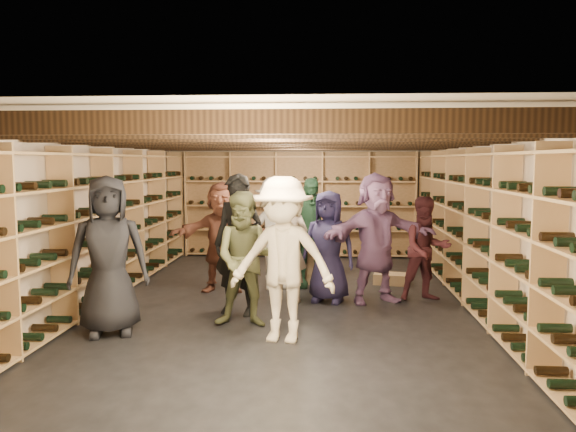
% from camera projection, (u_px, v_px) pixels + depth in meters
% --- Properties ---
extents(ground, '(8.00, 8.00, 0.00)m').
position_uv_depth(ground, '(286.00, 302.00, 7.83)').
color(ground, black).
rests_on(ground, ground).
extents(walls, '(5.52, 8.02, 2.40)m').
position_uv_depth(walls, '(286.00, 217.00, 7.72)').
color(walls, '#C4AF98').
rests_on(walls, ground).
extents(ceiling, '(5.50, 8.00, 0.01)m').
position_uv_depth(ceiling, '(286.00, 129.00, 7.60)').
color(ceiling, beige).
rests_on(ceiling, walls).
extents(ceiling_joists, '(5.40, 7.12, 0.18)m').
position_uv_depth(ceiling_joists, '(286.00, 140.00, 7.61)').
color(ceiling_joists, black).
rests_on(ceiling_joists, ground).
extents(wine_rack_left, '(0.32, 7.50, 2.15)m').
position_uv_depth(wine_rack_left, '(104.00, 225.00, 7.91)').
color(wine_rack_left, tan).
rests_on(wine_rack_left, ground).
extents(wine_rack_right, '(0.32, 7.50, 2.15)m').
position_uv_depth(wine_rack_right, '(476.00, 228.00, 7.55)').
color(wine_rack_right, tan).
rests_on(wine_rack_right, ground).
extents(wine_rack_back, '(4.70, 0.30, 2.15)m').
position_uv_depth(wine_rack_back, '(299.00, 204.00, 11.53)').
color(wine_rack_back, tan).
rests_on(wine_rack_back, ground).
extents(crate_stack_left, '(0.53, 0.37, 0.68)m').
position_uv_depth(crate_stack_left, '(309.00, 262.00, 9.07)').
color(crate_stack_left, '#A27B55').
rests_on(crate_stack_left, ground).
extents(crate_stack_right, '(0.56, 0.44, 0.68)m').
position_uv_depth(crate_stack_right, '(316.00, 253.00, 9.99)').
color(crate_stack_right, '#A27B55').
rests_on(crate_stack_right, ground).
extents(crate_loose, '(0.56, 0.43, 0.17)m').
position_uv_depth(crate_loose, '(390.00, 279.00, 9.01)').
color(crate_loose, '#A27B55').
rests_on(crate_loose, ground).
extents(person_0, '(1.03, 0.84, 1.81)m').
position_uv_depth(person_0, '(108.00, 255.00, 6.34)').
color(person_0, black).
rests_on(person_0, ground).
extents(person_1, '(0.76, 0.61, 1.81)m').
position_uv_depth(person_1, '(238.00, 244.00, 7.18)').
color(person_1, black).
rests_on(person_1, ground).
extents(person_2, '(0.79, 0.62, 1.62)m').
position_uv_depth(person_2, '(246.00, 259.00, 6.66)').
color(person_2, brown).
rests_on(person_2, ground).
extents(person_3, '(1.27, 0.87, 1.81)m').
position_uv_depth(person_3, '(283.00, 260.00, 6.10)').
color(person_3, beige).
rests_on(person_3, ground).
extents(person_5, '(1.56, 0.54, 1.67)m').
position_uv_depth(person_5, '(222.00, 237.00, 8.45)').
color(person_5, brown).
rests_on(person_5, ground).
extents(person_6, '(0.87, 0.68, 1.56)m').
position_uv_depth(person_6, '(328.00, 246.00, 7.83)').
color(person_6, '#221E44').
rests_on(person_6, ground).
extents(person_7, '(0.65, 0.52, 1.54)m').
position_uv_depth(person_7, '(289.00, 247.00, 7.83)').
color(person_7, gray).
rests_on(person_7, ground).
extents(person_8, '(0.81, 0.69, 1.48)m').
position_uv_depth(person_8, '(426.00, 249.00, 7.89)').
color(person_8, '#41191F').
rests_on(person_8, ground).
extents(person_9, '(1.24, 0.90, 1.72)m').
position_uv_depth(person_9, '(276.00, 233.00, 8.60)').
color(person_9, beige).
rests_on(person_9, ground).
extents(person_10, '(1.05, 0.56, 1.71)m').
position_uv_depth(person_10, '(310.00, 233.00, 8.75)').
color(person_10, '#275237').
rests_on(person_10, ground).
extents(person_11, '(1.76, 1.12, 1.81)m').
position_uv_depth(person_11, '(376.00, 238.00, 7.78)').
color(person_11, slate).
rests_on(person_11, ground).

